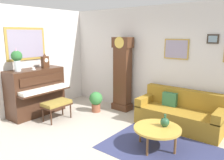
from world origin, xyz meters
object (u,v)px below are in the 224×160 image
(grandfather_clock, at_px, (122,76))
(coffee_table, at_px, (157,129))
(couch, at_px, (180,114))
(potted_plant, at_px, (96,100))
(piano, at_px, (36,92))
(mantel_clock, at_px, (45,61))
(piano_bench, at_px, (57,104))
(green_jug, at_px, (165,122))
(teacup, at_px, (34,69))
(flower_vase, at_px, (17,58))

(grandfather_clock, height_order, coffee_table, grandfather_clock)
(coffee_table, bearing_deg, couch, 92.15)
(couch, relative_size, potted_plant, 3.39)
(grandfather_clock, relative_size, potted_plant, 3.62)
(piano, height_order, mantel_clock, mantel_clock)
(piano_bench, bearing_deg, green_jug, 8.83)
(piano_bench, height_order, couch, couch)
(grandfather_clock, height_order, teacup, grandfather_clock)
(mantel_clock, height_order, flower_vase, flower_vase)
(grandfather_clock, distance_m, couch, 1.86)
(potted_plant, bearing_deg, teacup, -131.08)
(piano_bench, height_order, flower_vase, flower_vase)
(flower_vase, bearing_deg, green_jug, 15.12)
(potted_plant, bearing_deg, grandfather_clock, 53.42)
(couch, bearing_deg, flower_vase, -148.71)
(piano, relative_size, couch, 0.76)
(piano_bench, distance_m, teacup, 1.08)
(teacup, bearing_deg, piano_bench, 12.33)
(piano, relative_size, piano_bench, 2.06)
(teacup, xyz_separation_m, green_jug, (3.34, 0.56, -0.75))
(couch, relative_size, green_jug, 7.92)
(piano_bench, bearing_deg, mantel_clock, 160.32)
(piano, bearing_deg, potted_plant, 44.24)
(piano_bench, bearing_deg, grandfather_clock, 63.65)
(flower_vase, relative_size, potted_plant, 1.04)
(grandfather_clock, bearing_deg, teacup, -129.63)
(couch, height_order, teacup, teacup)
(green_jug, xyz_separation_m, potted_plant, (-2.31, 0.62, -0.17))
(piano_bench, bearing_deg, piano, -175.45)
(coffee_table, relative_size, mantel_clock, 2.32)
(couch, bearing_deg, grandfather_clock, 175.30)
(grandfather_clock, xyz_separation_m, couch, (1.73, -0.14, -0.65))
(flower_vase, distance_m, potted_plant, 2.26)
(couch, height_order, green_jug, couch)
(piano, height_order, couch, piano)
(piano_bench, relative_size, potted_plant, 1.25)
(flower_vase, distance_m, teacup, 0.48)
(flower_vase, bearing_deg, mantel_clock, 89.96)
(green_jug, bearing_deg, piano_bench, -171.17)
(green_jug, bearing_deg, grandfather_clock, 146.69)
(coffee_table, bearing_deg, mantel_clock, -179.82)
(grandfather_clock, bearing_deg, piano, -132.79)
(coffee_table, bearing_deg, green_jug, 58.14)
(grandfather_clock, bearing_deg, flower_vase, -126.15)
(coffee_table, height_order, mantel_clock, mantel_clock)
(couch, xyz_separation_m, teacup, (-3.21, -1.64, 0.93))
(couch, bearing_deg, piano, -154.78)
(piano, distance_m, grandfather_clock, 2.34)
(piano_bench, height_order, green_jug, green_jug)
(flower_vase, height_order, teacup, flower_vase)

